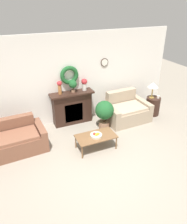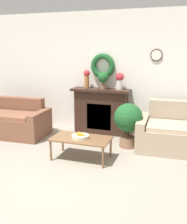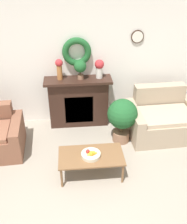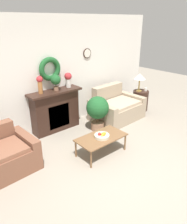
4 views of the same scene
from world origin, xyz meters
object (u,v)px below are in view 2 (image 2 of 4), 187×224
Objects in this scene: coffee_table at (81,140)px; potted_plant_on_mantel at (103,78)px; vase_on_mantel_right at (120,80)px; potted_plant_floor_by_loveseat at (128,120)px; loveseat_right at (174,133)px; vase_on_mantel_left at (87,78)px; fruit_bowl at (80,136)px; couch_left at (8,121)px; fireplace at (101,111)px.

coffee_table is 1.77m from potted_plant_on_mantel.
potted_plant_floor_by_loveseat is (0.35, -0.69, -0.69)m from vase_on_mantel_right.
loveseat_right is 3.45× the size of vase_on_mantel_left.
fruit_bowl is (-1.51, -1.05, 0.11)m from loveseat_right.
potted_plant_floor_by_loveseat is at bearing -169.81° from loveseat_right.
couch_left reaches higher than fruit_bowl.
vase_on_mantel_left is at bearing 179.06° from fireplace.
potted_plant_floor_by_loveseat is (0.77, -0.69, 0.02)m from fireplace.
vase_on_mantel_right is at bearing 0.77° from fireplace.
coffee_table is at bearing 80.67° from fruit_bowl.
vase_on_mantel_left is 1.07× the size of potted_plant_on_mantel.
fireplace is at bearing 94.43° from coffee_table.
fireplace reaches higher than coffee_table.
fireplace is 1.50× the size of potted_plant_floor_by_loveseat.
couch_left is at bearing -158.34° from fireplace.
vase_on_mantel_right reaches higher than couch_left.
potted_plant_on_mantel is at bearing 92.31° from fruit_bowl.
vase_on_mantel_right is (0.76, -0.00, -0.02)m from vase_on_mantel_left.
fireplace reaches higher than potted_plant_floor_by_loveseat.
potted_plant_floor_by_loveseat is (0.66, 0.87, 0.11)m from fruit_bowl.
fruit_bowl is (2.07, -0.78, 0.13)m from couch_left.
potted_plant_floor_by_loveseat is at bearing 52.97° from fruit_bowl.
vase_on_mantel_left is at bearing 163.48° from loveseat_right.
potted_plant_on_mantel is at bearing 92.52° from coffee_table.
vase_on_mantel_left reaches higher than couch_left.
potted_plant_floor_by_loveseat is at bearing -1.22° from couch_left.
couch_left is 4.91× the size of potted_plant_on_mantel.
coffee_table is (2.07, -0.75, 0.05)m from couch_left.
potted_plant_on_mantel is 0.43× the size of potted_plant_floor_by_loveseat.
vase_on_mantel_left is at bearing 148.03° from potted_plant_floor_by_loveseat.
vase_on_mantel_right reaches higher than coffee_table.
fireplace is 0.71× the size of couch_left.
fireplace is 1.71m from loveseat_right.
loveseat_right is (1.63, -0.50, -0.20)m from fireplace.
potted_plant_on_mantel is at bearing -15.57° from fireplace.
loveseat_right is 4.61× the size of fruit_bowl.
vase_on_mantel_left is 0.76m from vase_on_mantel_right.
potted_plant_on_mantel reaches higher than potted_plant_floor_by_loveseat.
potted_plant_on_mantel is (-1.57, 0.49, 0.95)m from loveseat_right.
vase_on_mantel_right is 1.04m from potted_plant_floor_by_loveseat.
loveseat_right reaches higher than potted_plant_floor_by_loveseat.
potted_plant_on_mantel is at bearing 160.74° from loveseat_right.
loveseat_right is at bearing -17.19° from potted_plant_on_mantel.
vase_on_mantel_right is at bearing 78.95° from coffee_table.
coffee_table is 1.80m from vase_on_mantel_right.
potted_plant_on_mantel is (-0.07, 1.51, 0.91)m from coffee_table.
fruit_bowl is at bearing -127.03° from potted_plant_floor_by_loveseat.
coffee_table is at bearing -23.05° from couch_left.
loveseat_right is at bearing 1.31° from couch_left.
vase_on_mantel_left is at bearing 22.79° from couch_left.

